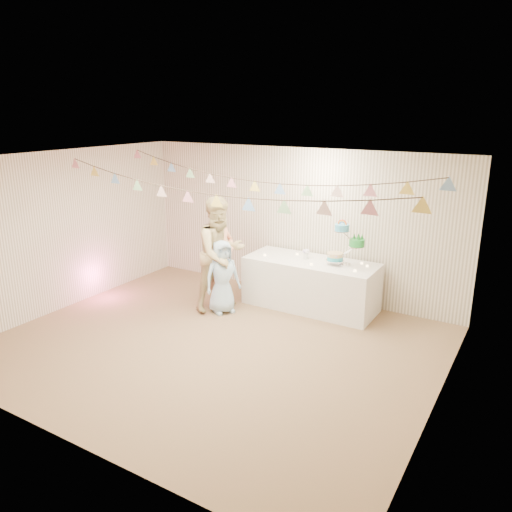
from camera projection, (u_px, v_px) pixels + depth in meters
The scene contains 25 objects.
floor at pixel (215, 345), 7.08m from camera, with size 6.00×6.00×0.00m, color brown.
ceiling at pixel (210, 160), 6.34m from camera, with size 6.00×6.00×0.00m, color white.
back_wall at pixel (296, 222), 8.77m from camera, with size 6.00×6.00×0.00m, color silver.
front_wall at pixel (57, 324), 4.65m from camera, with size 6.00×6.00×0.00m, color silver.
left_wall at pixel (64, 231), 8.19m from camera, with size 5.00×5.00×0.00m, color silver.
right_wall at pixel (445, 300), 5.24m from camera, with size 5.00×5.00×0.00m, color silver.
table at pixel (311, 284), 8.33m from camera, with size 2.19×0.87×0.82m, color white.
cake_stand at pixel (345, 249), 7.91m from camera, with size 0.62×0.36×0.69m, color silver, non-canonical shape.
cake_bottom at pixel (334, 264), 8.00m from camera, with size 0.31×0.31×0.15m, color #26A1B5, non-canonical shape.
cake_middle at pixel (358, 248), 7.89m from camera, with size 0.27×0.27×0.22m, color #1D8731, non-canonical shape.
cake_top_tier at pixel (341, 231), 7.83m from camera, with size 0.25×0.25×0.19m, color #3FA0C8, non-canonical shape.
platter at pixel (277, 259), 8.49m from camera, with size 0.34×0.34×0.02m, color white.
posy at pixel (306, 258), 8.31m from camera, with size 0.14×0.14×0.16m, color white, non-canonical shape.
person_adult_a at pixel (221, 257), 8.38m from camera, with size 0.60×0.40×1.66m, color #FFAA85.
person_adult_b at pixel (221, 254), 8.14m from camera, with size 0.92×0.71×1.89m, color tan.
person_child at pixel (222, 277), 8.08m from camera, with size 0.59×0.39×1.22m, color #A7CCED.
bunting_back at pixel (255, 171), 7.32m from camera, with size 5.60×1.10×0.40m, color pink, non-canonical shape.
bunting_front at pixel (201, 184), 6.26m from camera, with size 5.60×0.90×0.36m, color #72A5E5, non-canonical shape.
tealight_0 at pixel (265, 255), 8.48m from camera, with size 0.04×0.04×0.03m, color #FFD88C.
tealight_1 at pixel (297, 254), 8.53m from camera, with size 0.04×0.04×0.03m, color #FFD88C.
tealight_2 at pixel (311, 264), 7.98m from camera, with size 0.04×0.04×0.03m, color #FFD88C.
tealight_3 at pixel (336, 260), 8.22m from camera, with size 0.04×0.04×0.03m, color #FFD88C.
tealight_4 at pixel (355, 271), 7.66m from camera, with size 0.04×0.04×0.03m, color #FFD88C.
tealight_5 at pixel (367, 266), 7.89m from camera, with size 0.04×0.04×0.03m, color #FFD88C.
tealight_6 at pixel (362, 263), 8.03m from camera, with size 0.04×0.04×0.03m, color #FFD88C.
Camera 1 is at (3.80, -5.21, 3.24)m, focal length 35.00 mm.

